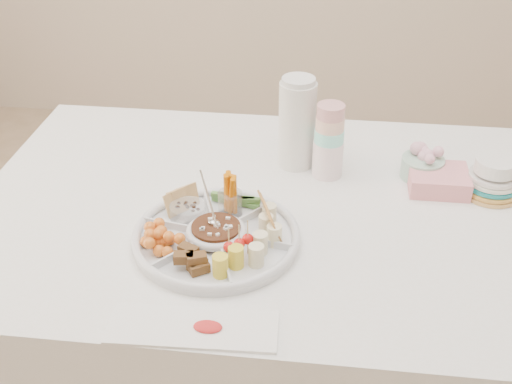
# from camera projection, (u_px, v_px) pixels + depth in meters

# --- Properties ---
(dining_table) EXTENTS (1.52, 1.02, 0.76)m
(dining_table) POSITION_uv_depth(u_px,v_px,m) (271.00, 316.00, 1.82)
(dining_table) COLOR white
(dining_table) RESTS_ON floor
(party_tray) EXTENTS (0.44, 0.44, 0.04)m
(party_tray) POSITION_uv_depth(u_px,v_px,m) (216.00, 234.00, 1.47)
(party_tray) COLOR silver
(party_tray) RESTS_ON dining_table
(bean_dip) EXTENTS (0.13, 0.13, 0.04)m
(bean_dip) POSITION_uv_depth(u_px,v_px,m) (216.00, 232.00, 1.47)
(bean_dip) COLOR #361D0C
(bean_dip) RESTS_ON party_tray
(tortillas) EXTENTS (0.12, 0.12, 0.06)m
(tortillas) POSITION_uv_depth(u_px,v_px,m) (271.00, 219.00, 1.48)
(tortillas) COLOR olive
(tortillas) RESTS_ON party_tray
(carrot_cucumber) EXTENTS (0.13, 0.13, 0.10)m
(carrot_cucumber) POSITION_uv_depth(u_px,v_px,m) (234.00, 190.00, 1.55)
(carrot_cucumber) COLOR #CF6904
(carrot_cucumber) RESTS_ON party_tray
(pita_raisins) EXTENTS (0.14, 0.14, 0.06)m
(pita_raisins) POSITION_uv_depth(u_px,v_px,m) (181.00, 203.00, 1.54)
(pita_raisins) COLOR #D8A852
(pita_raisins) RESTS_ON party_tray
(cherries) EXTENTS (0.14, 0.14, 0.05)m
(cherries) POSITION_uv_depth(u_px,v_px,m) (159.00, 237.00, 1.44)
(cherries) COLOR #F48241
(cherries) RESTS_ON party_tray
(granola_chunks) EXTENTS (0.13, 0.13, 0.05)m
(granola_chunks) POSITION_uv_depth(u_px,v_px,m) (195.00, 264.00, 1.36)
(granola_chunks) COLOR brown
(granola_chunks) RESTS_ON party_tray
(banana_tomato) EXTENTS (0.13, 0.13, 0.09)m
(banana_tomato) POSITION_uv_depth(u_px,v_px,m) (255.00, 247.00, 1.37)
(banana_tomato) COLOR #FFE773
(banana_tomato) RESTS_ON party_tray
(cup_stack) EXTENTS (0.11, 0.11, 0.22)m
(cup_stack) POSITION_uv_depth(u_px,v_px,m) (329.00, 138.00, 1.68)
(cup_stack) COLOR beige
(cup_stack) RESTS_ON dining_table
(thermos) EXTENTS (0.10, 0.10, 0.26)m
(thermos) POSITION_uv_depth(u_px,v_px,m) (297.00, 122.00, 1.72)
(thermos) COLOR white
(thermos) RESTS_ON dining_table
(flower_bowl) EXTENTS (0.13, 0.13, 0.08)m
(flower_bowl) POSITION_uv_depth(u_px,v_px,m) (423.00, 163.00, 1.70)
(flower_bowl) COLOR #B4E9CC
(flower_bowl) RESTS_ON dining_table
(napkin_stack) EXTENTS (0.15, 0.13, 0.05)m
(napkin_stack) POSITION_uv_depth(u_px,v_px,m) (438.00, 180.00, 1.67)
(napkin_stack) COLOR pink
(napkin_stack) RESTS_ON dining_table
(plate_stack) EXTENTS (0.18, 0.18, 0.09)m
(plate_stack) POSITION_uv_depth(u_px,v_px,m) (493.00, 178.00, 1.63)
(plate_stack) COLOR #DDB955
(plate_stack) RESTS_ON dining_table
(placemat) EXTENTS (0.34, 0.12, 0.01)m
(placemat) POSITION_uv_depth(u_px,v_px,m) (193.00, 328.00, 1.24)
(placemat) COLOR #E9EACB
(placemat) RESTS_ON dining_table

